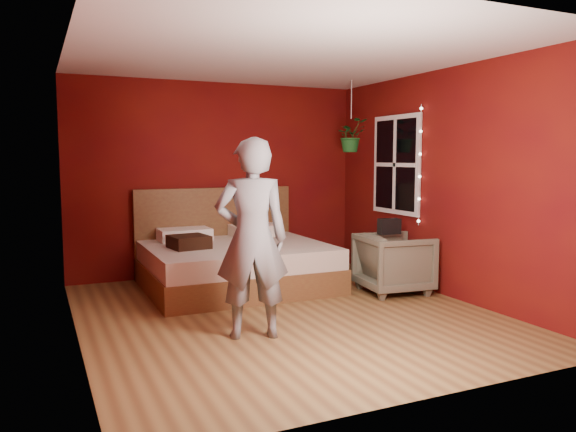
# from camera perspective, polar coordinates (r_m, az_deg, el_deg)

# --- Properties ---
(floor) EXTENTS (4.50, 4.50, 0.00)m
(floor) POSITION_cam_1_polar(r_m,az_deg,el_deg) (5.84, -0.25, -9.88)
(floor) COLOR brown
(floor) RESTS_ON ground
(room_walls) EXTENTS (4.04, 4.54, 2.62)m
(room_walls) POSITION_cam_1_polar(r_m,az_deg,el_deg) (5.62, -0.26, 6.83)
(room_walls) COLOR #65140A
(room_walls) RESTS_ON ground
(window) EXTENTS (0.05, 0.97, 1.27)m
(window) POSITION_cam_1_polar(r_m,az_deg,el_deg) (7.38, 10.91, 5.13)
(window) COLOR white
(window) RESTS_ON room_walls
(fairy_lights) EXTENTS (0.04, 0.04, 1.45)m
(fairy_lights) POSITION_cam_1_polar(r_m,az_deg,el_deg) (6.94, 13.25, 5.03)
(fairy_lights) COLOR silver
(fairy_lights) RESTS_ON room_walls
(bed) EXTENTS (2.16, 1.83, 1.19)m
(bed) POSITION_cam_1_polar(r_m,az_deg,el_deg) (7.00, -5.53, -4.65)
(bed) COLOR brown
(bed) RESTS_ON ground
(person) EXTENTS (0.73, 0.58, 1.77)m
(person) POSITION_cam_1_polar(r_m,az_deg,el_deg) (4.93, -3.70, -2.32)
(person) COLOR slate
(person) RESTS_ON ground
(armchair) EXTENTS (0.85, 0.83, 0.70)m
(armchair) POSITION_cam_1_polar(r_m,az_deg,el_deg) (6.76, 10.73, -4.73)
(armchair) COLOR #605F4C
(armchair) RESTS_ON ground
(handbag) EXTENTS (0.27, 0.16, 0.18)m
(handbag) POSITION_cam_1_polar(r_m,az_deg,el_deg) (6.66, 10.24, -1.04)
(handbag) COLOR black
(handbag) RESTS_ON armchair
(throw_pillow) EXTENTS (0.47, 0.47, 0.15)m
(throw_pillow) POSITION_cam_1_polar(r_m,az_deg,el_deg) (6.66, -10.04, -2.60)
(throw_pillow) COLOR black
(throw_pillow) RESTS_ON bed
(hanging_plant) EXTENTS (0.40, 0.35, 0.94)m
(hanging_plant) POSITION_cam_1_polar(r_m,az_deg,el_deg) (7.50, 6.42, 8.13)
(hanging_plant) COLOR silver
(hanging_plant) RESTS_ON room_walls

